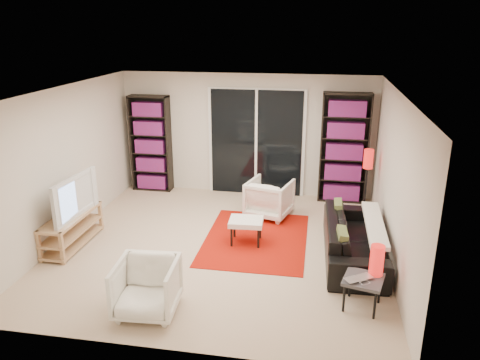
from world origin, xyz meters
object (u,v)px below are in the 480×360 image
at_px(ottoman, 246,223).
at_px(side_table, 363,282).
at_px(sofa, 354,238).
at_px(floor_lamp, 368,167).
at_px(tv_stand, 72,229).
at_px(bookshelf_right, 344,148).
at_px(armchair_front, 147,288).
at_px(bookshelf_left, 151,144).
at_px(armchair_back, 269,198).

xyz_separation_m(ottoman, side_table, (1.67, -1.50, 0.01)).
height_order(sofa, floor_lamp, floor_lamp).
height_order(tv_stand, side_table, tv_stand).
height_order(bookshelf_right, side_table, bookshelf_right).
distance_m(sofa, armchair_front, 3.11).
bearing_deg(bookshelf_right, floor_lamp, -62.83).
bearing_deg(tv_stand, bookshelf_right, 32.82).
bearing_deg(armchair_front, side_table, 8.29).
height_order(bookshelf_left, floor_lamp, bookshelf_left).
distance_m(tv_stand, side_table, 4.44).
relative_size(sofa, side_table, 3.80).
xyz_separation_m(armchair_back, ottoman, (-0.24, -1.15, 0.01)).
bearing_deg(armchair_front, sofa, 32.54).
bearing_deg(armchair_back, armchair_front, 86.21).
relative_size(ottoman, side_table, 0.99).
bearing_deg(sofa, bookshelf_right, 1.07).
relative_size(bookshelf_left, ottoman, 3.59).
relative_size(bookshelf_right, armchair_back, 2.83).
xyz_separation_m(tv_stand, sofa, (4.30, 0.34, 0.04)).
height_order(armchair_back, ottoman, armchair_back).
height_order(tv_stand, armchair_front, armchair_front).
height_order(sofa, side_table, sofa).
distance_m(sofa, armchair_back, 1.95).
bearing_deg(ottoman, side_table, -41.88).
bearing_deg(floor_lamp, bookshelf_left, 170.02).
height_order(bookshelf_left, ottoman, bookshelf_left).
xyz_separation_m(armchair_front, side_table, (2.54, 0.55, 0.02)).
bearing_deg(floor_lamp, sofa, -99.58).
bearing_deg(armchair_front, tv_stand, 135.97).
height_order(armchair_back, armchair_front, armchair_back).
relative_size(bookshelf_right, floor_lamp, 1.69).
distance_m(bookshelf_right, ottoman, 2.74).
relative_size(bookshelf_left, armchair_back, 2.63).
distance_m(bookshelf_right, armchair_back, 1.79).
height_order(tv_stand, ottoman, tv_stand).
relative_size(armchair_back, side_table, 1.35).
bearing_deg(side_table, bookshelf_left, 137.48).
bearing_deg(bookshelf_right, bookshelf_left, 180.00).
bearing_deg(bookshelf_left, bookshelf_right, -0.00).
height_order(bookshelf_left, armchair_front, bookshelf_left).
xyz_separation_m(bookshelf_right, sofa, (0.11, -2.36, -0.74)).
bearing_deg(tv_stand, sofa, 4.48).
height_order(tv_stand, sofa, sofa).
bearing_deg(sofa, armchair_front, 124.88).
height_order(bookshelf_right, sofa, bookshelf_right).
bearing_deg(side_table, floor_lamp, 85.34).
bearing_deg(armchair_front, bookshelf_right, 56.48).
distance_m(tv_stand, sofa, 4.31).
bearing_deg(bookshelf_left, ottoman, -42.98).
bearing_deg(side_table, armchair_back, 118.51).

